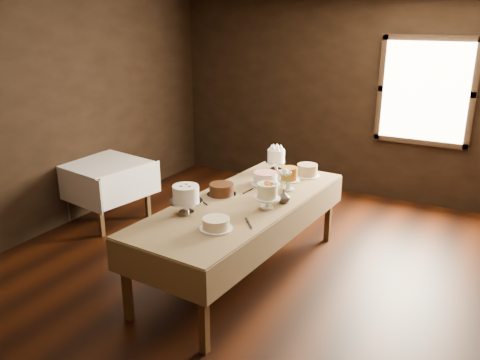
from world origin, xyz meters
name	(u,v)px	position (x,y,z in m)	size (l,w,h in m)	color
floor	(231,270)	(0.00, 0.00, 0.00)	(5.00, 6.00, 0.01)	black
wall_back	(332,98)	(0.00, 3.00, 1.40)	(5.00, 0.02, 2.80)	black
wall_left	(52,117)	(-2.50, 0.00, 1.40)	(0.02, 6.00, 2.80)	black
window	(425,92)	(1.30, 2.94, 1.60)	(1.10, 0.05, 1.30)	#FFEABF
display_table	(243,207)	(0.15, -0.02, 0.76)	(1.19, 2.70, 0.82)	#3F2711
side_table	(104,170)	(-2.10, 0.38, 0.69)	(1.06, 1.06, 0.78)	#3F2711
cake_meringue	(276,160)	(0.00, 1.08, 0.94)	(0.25, 0.25, 0.26)	silver
cake_speckled	(307,170)	(0.41, 1.04, 0.88)	(0.31, 0.31, 0.14)	white
cake_lattice	(265,179)	(0.11, 0.56, 0.88)	(0.33, 0.33, 0.12)	white
cake_caramel	(289,180)	(0.42, 0.51, 0.93)	(0.23, 0.23, 0.26)	white
cake_chocolate	(222,190)	(-0.12, 0.03, 0.88)	(0.30, 0.30, 0.12)	silver
cake_flowers	(267,197)	(0.45, -0.07, 0.93)	(0.25, 0.25, 0.26)	white
cake_swirl	(186,201)	(-0.15, -0.55, 0.94)	(0.34, 0.34, 0.28)	silver
cake_cream	(216,224)	(0.28, -0.72, 0.87)	(0.29, 0.29, 0.10)	white
cake_server_b	(250,226)	(0.50, -0.52, 0.82)	(0.24, 0.03, 0.01)	silver
cake_server_c	(252,189)	(0.07, 0.33, 0.82)	(0.24, 0.03, 0.01)	silver
cake_server_d	(283,199)	(0.49, 0.22, 0.82)	(0.24, 0.03, 0.01)	silver
cake_server_e	(204,203)	(-0.15, -0.26, 0.82)	(0.24, 0.03, 0.01)	silver
flower_vase	(284,197)	(0.53, 0.13, 0.88)	(0.13, 0.13, 0.13)	#2D2823
flower_bouquet	(284,179)	(0.53, 0.13, 1.07)	(0.14, 0.14, 0.20)	white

